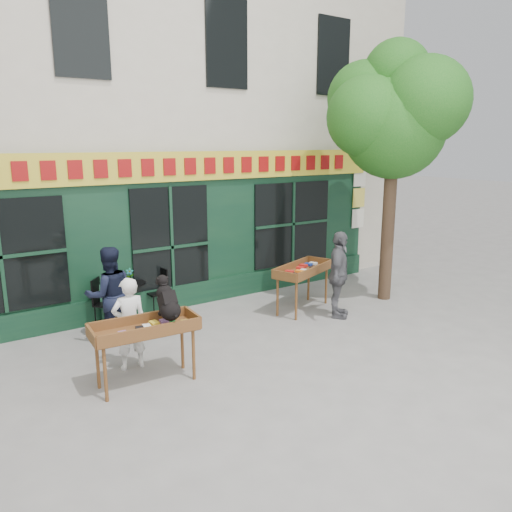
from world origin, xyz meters
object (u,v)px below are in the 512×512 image
(man_right, at_px, (339,275))
(book_cart_center, at_px, (145,331))
(man_left, at_px, (110,295))
(dog, at_px, (168,297))
(woman, at_px, (129,324))
(bistro_table, at_px, (131,293))
(book_cart_right, at_px, (303,272))

(man_right, bearing_deg, book_cart_center, 146.52)
(book_cart_center, relative_size, man_left, 0.89)
(book_cart_center, relative_size, man_right, 0.87)
(dog, relative_size, woman, 0.41)
(book_cart_center, height_order, bistro_table, book_cart_center)
(woman, distance_m, man_left, 1.24)
(book_cart_right, relative_size, man_right, 0.92)
(book_cart_right, xyz_separation_m, bistro_table, (-3.23, 1.44, -0.28))
(woman, distance_m, man_right, 4.33)
(dog, distance_m, man_left, 1.99)
(book_cart_center, distance_m, man_left, 1.88)
(woman, height_order, man_right, man_right)
(book_cart_right, bearing_deg, man_right, -89.34)
(dog, xyz_separation_m, man_right, (3.98, 0.63, -0.41))
(book_cart_right, bearing_deg, bistro_table, 134.79)
(dog, xyz_separation_m, woman, (-0.35, 0.70, -0.55))
(book_cart_center, relative_size, woman, 1.04)
(man_right, relative_size, man_left, 1.02)
(book_cart_right, distance_m, man_left, 3.97)
(book_cart_right, distance_m, bistro_table, 3.55)
(book_cart_center, bearing_deg, man_right, 11.28)
(book_cart_right, relative_size, bistro_table, 2.14)
(man_right, distance_m, bistro_table, 4.17)
(book_cart_center, distance_m, man_right, 4.37)
(bistro_table, bearing_deg, man_right, -31.84)
(man_right, xyz_separation_m, man_left, (-4.23, 1.29, -0.02))
(man_right, distance_m, man_left, 4.43)
(book_cart_center, xyz_separation_m, man_right, (4.33, 0.58, 0.06))
(book_cart_center, height_order, book_cart_right, same)
(woman, distance_m, book_cart_right, 4.09)
(book_cart_center, bearing_deg, bistro_table, 77.59)
(book_cart_center, xyz_separation_m, dog, (0.35, -0.05, 0.47))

